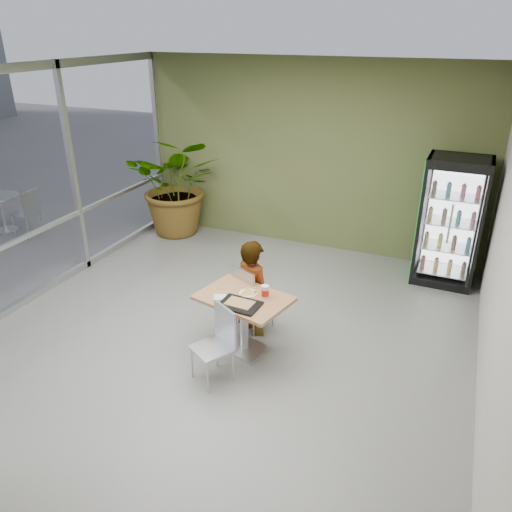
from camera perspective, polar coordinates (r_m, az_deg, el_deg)
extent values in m
plane|color=slate|center=(6.34, -4.52, -10.18)|extent=(7.00, 7.00, 0.00)
cube|color=#B6774E|center=(5.86, -1.41, -4.85)|extent=(1.18, 0.95, 0.04)
cylinder|color=#B2B4B7|center=(6.05, -1.37, -7.93)|extent=(0.10, 0.10, 0.71)
cube|color=#B2B4B7|center=(6.24, -1.34, -10.51)|extent=(0.60, 0.52, 0.04)
cube|color=#B2B4B7|center=(6.47, -0.17, -4.80)|extent=(0.53, 0.53, 0.03)
cube|color=#B2B4B7|center=(6.24, -1.47, -3.48)|extent=(0.38, 0.19, 0.48)
cylinder|color=#B2B4B7|center=(6.57, 1.96, -6.46)|extent=(0.02, 0.02, 0.43)
cylinder|color=#B2B4B7|center=(6.79, -0.08, -5.35)|extent=(0.02, 0.02, 0.43)
cylinder|color=#B2B4B7|center=(6.37, -0.27, -7.55)|extent=(0.02, 0.02, 0.43)
cylinder|color=#B2B4B7|center=(6.59, -2.29, -6.37)|extent=(0.02, 0.02, 0.43)
cube|color=#B2B4B7|center=(5.57, -5.08, -10.48)|extent=(0.53, 0.53, 0.03)
cube|color=#B2B4B7|center=(5.52, -3.54, -7.88)|extent=(0.35, 0.22, 0.46)
cylinder|color=#B2B4B7|center=(5.75, -7.35, -11.94)|extent=(0.02, 0.02, 0.42)
cylinder|color=#B2B4B7|center=(5.52, -5.55, -13.65)|extent=(0.02, 0.02, 0.42)
cylinder|color=#B2B4B7|center=(5.88, -4.50, -10.83)|extent=(0.02, 0.02, 0.42)
cylinder|color=#B2B4B7|center=(5.65, -2.62, -12.43)|extent=(0.02, 0.02, 0.42)
imported|color=black|center=(6.41, -0.35, -4.64)|extent=(0.67, 0.57, 1.55)
cylinder|color=silver|center=(5.90, -0.89, -4.28)|extent=(0.22, 0.22, 0.01)
cylinder|color=silver|center=(5.78, 1.05, -4.16)|extent=(0.08, 0.08, 0.15)
cylinder|color=red|center=(5.79, 1.05, -4.20)|extent=(0.09, 0.09, 0.08)
cylinder|color=silver|center=(5.75, 1.06, -3.47)|extent=(0.09, 0.09, 0.01)
cube|color=silver|center=(5.83, -4.17, -4.74)|extent=(0.18, 0.18, 0.02)
cube|color=black|center=(5.66, -1.88, -5.59)|extent=(0.47, 0.35, 0.03)
cube|color=black|center=(7.97, 21.35, 3.64)|extent=(0.89, 0.70, 1.95)
cube|color=green|center=(7.98, 18.20, 4.16)|extent=(0.03, 0.67, 1.91)
cube|color=white|center=(7.65, 21.22, 2.97)|extent=(0.70, 0.03, 1.56)
imported|color=#27632C|center=(9.44, -8.85, 8.05)|extent=(1.99, 1.83, 1.88)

